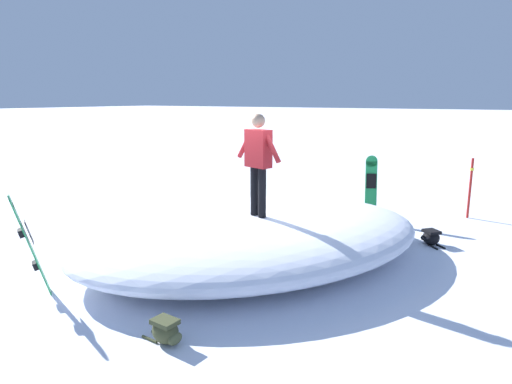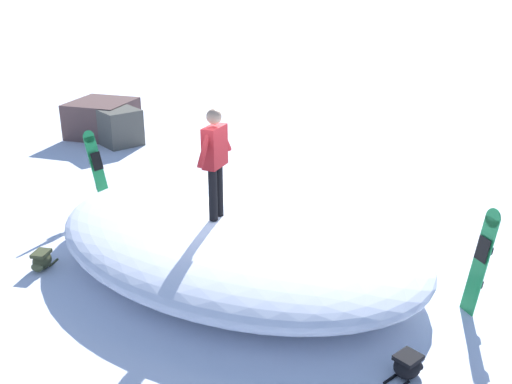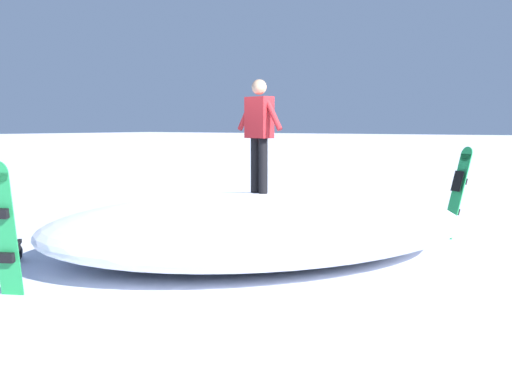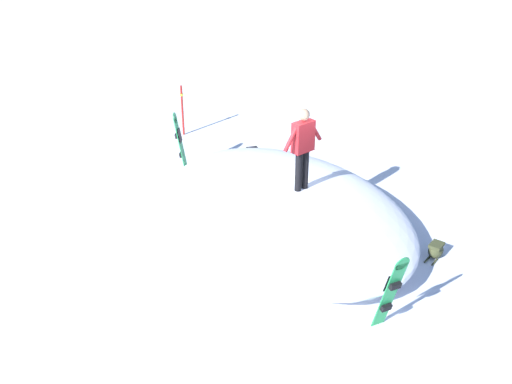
{
  "view_description": "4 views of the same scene",
  "coord_description": "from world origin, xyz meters",
  "px_view_note": "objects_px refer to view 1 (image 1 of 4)",
  "views": [
    {
      "loc": [
        -4.39,
        7.22,
        2.95
      ],
      "look_at": [
        -0.51,
        0.77,
        1.38
      ],
      "focal_mm": 31.71,
      "sensor_mm": 36.0,
      "label": 1
    },
    {
      "loc": [
        -9.04,
        -1.08,
        4.77
      ],
      "look_at": [
        -0.01,
        0.0,
        1.21
      ],
      "focal_mm": 41.63,
      "sensor_mm": 36.0,
      "label": 2
    },
    {
      "loc": [
        5.03,
        -7.4,
        1.98
      ],
      "look_at": [
        -0.03,
        -0.1,
        1.01
      ],
      "focal_mm": 43.24,
      "sensor_mm": 36.0,
      "label": 3
    },
    {
      "loc": [
        9.41,
        5.71,
        6.6
      ],
      "look_at": [
        0.2,
        -0.13,
        0.92
      ],
      "focal_mm": 41.33,
      "sensor_mm": 36.0,
      "label": 4
    }
  ],
  "objects_px": {
    "backpack_far": "(166,331)",
    "trail_marker_pole": "(470,187)",
    "snowboard_primary_upright": "(29,243)",
    "snowboarder_standing": "(258,157)",
    "snowboard_secondary_upright": "(371,188)",
    "backpack_near": "(431,237)"
  },
  "relations": [
    {
      "from": "snowboarder_standing",
      "to": "snowboard_primary_upright",
      "type": "distance_m",
      "value": 3.83
    },
    {
      "from": "backpack_far",
      "to": "trail_marker_pole",
      "type": "distance_m",
      "value": 8.73
    },
    {
      "from": "snowboard_secondary_upright",
      "to": "backpack_near",
      "type": "relative_size",
      "value": 2.88
    },
    {
      "from": "backpack_far",
      "to": "trail_marker_pole",
      "type": "height_order",
      "value": "trail_marker_pole"
    },
    {
      "from": "snowboard_primary_upright",
      "to": "trail_marker_pole",
      "type": "distance_m",
      "value": 9.8
    },
    {
      "from": "snowboarder_standing",
      "to": "backpack_near",
      "type": "distance_m",
      "value": 4.13
    },
    {
      "from": "snowboard_primary_upright",
      "to": "trail_marker_pole",
      "type": "xyz_separation_m",
      "value": [
        -5.12,
        -8.36,
        -0.03
      ]
    },
    {
      "from": "snowboarder_standing",
      "to": "snowboard_secondary_upright",
      "type": "relative_size",
      "value": 1.11
    },
    {
      "from": "snowboard_primary_upright",
      "to": "trail_marker_pole",
      "type": "relative_size",
      "value": 1.07
    },
    {
      "from": "backpack_far",
      "to": "trail_marker_pole",
      "type": "bearing_deg",
      "value": -106.34
    },
    {
      "from": "snowboard_primary_upright",
      "to": "snowboarder_standing",
      "type": "bearing_deg",
      "value": -128.37
    },
    {
      "from": "snowboarder_standing",
      "to": "backpack_far",
      "type": "distance_m",
      "value": 3.4
    },
    {
      "from": "backpack_far",
      "to": "snowboard_secondary_upright",
      "type": "bearing_deg",
      "value": -93.58
    },
    {
      "from": "snowboarder_standing",
      "to": "snowboard_primary_upright",
      "type": "relative_size",
      "value": 1.11
    },
    {
      "from": "snowboard_secondary_upright",
      "to": "trail_marker_pole",
      "type": "relative_size",
      "value": 1.06
    },
    {
      "from": "snowboard_primary_upright",
      "to": "trail_marker_pole",
      "type": "height_order",
      "value": "snowboard_primary_upright"
    },
    {
      "from": "backpack_near",
      "to": "trail_marker_pole",
      "type": "bearing_deg",
      "value": -98.39
    },
    {
      "from": "snowboard_primary_upright",
      "to": "backpack_far",
      "type": "relative_size",
      "value": 2.85
    },
    {
      "from": "backpack_near",
      "to": "backpack_far",
      "type": "relative_size",
      "value": 0.98
    },
    {
      "from": "snowboarder_standing",
      "to": "snowboard_primary_upright",
      "type": "xyz_separation_m",
      "value": [
        2.27,
        2.87,
        -1.12
      ]
    },
    {
      "from": "snowboard_primary_upright",
      "to": "snowboard_secondary_upright",
      "type": "distance_m",
      "value": 7.48
    },
    {
      "from": "snowboard_primary_upright",
      "to": "backpack_far",
      "type": "distance_m",
      "value": 2.75
    }
  ]
}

